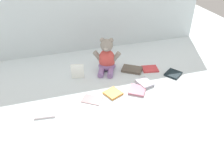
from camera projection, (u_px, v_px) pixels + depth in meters
The scene contains 12 objects.
ground_plane at pixel (106, 79), 1.51m from camera, with size 3.20×3.20×0.00m, color silver.
backdrop_drape at pixel (88, 5), 1.69m from camera, with size 1.88×0.03×0.73m, color silver.
teddy_bear at pixel (107, 58), 1.56m from camera, with size 0.20×0.20×0.24m.
book_case_0 at pixel (78, 71), 1.50m from camera, with size 0.08×0.02×0.10m, color white.
book_case_1 at pixel (145, 83), 1.45m from camera, with size 0.08×0.10×0.02m, color #A4A1AD.
book_case_2 at pixel (132, 69), 1.59m from camera, with size 0.09×0.14×0.02m, color brown.
book_case_3 at pixel (173, 74), 1.55m from camera, with size 0.09×0.10×0.01m, color black.
book_case_4 at pixel (45, 112), 1.23m from camera, with size 0.10×0.11×0.01m, color white.
book_case_5 at pixel (113, 93), 1.37m from camera, with size 0.09×0.09×0.01m, color orange.
book_case_6 at pixel (92, 99), 1.32m from camera, with size 0.08×0.11×0.01m, color #A78185.
book_case_7 at pixel (137, 90), 1.39m from camera, with size 0.10×0.10×0.01m, color #C16E83.
book_case_8 at pixel (150, 69), 1.61m from camera, with size 0.09×0.11×0.01m, color #D13A3F.
Camera 1 is at (-0.31, -1.20, 0.86)m, focal length 35.83 mm.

